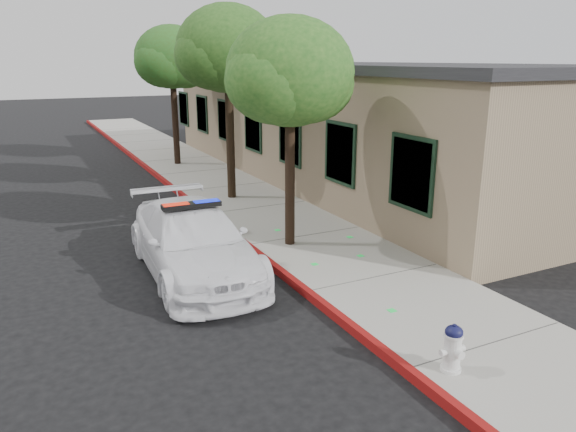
# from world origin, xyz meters

# --- Properties ---
(ground) EXTENTS (120.00, 120.00, 0.00)m
(ground) POSITION_xyz_m (0.00, 0.00, 0.00)
(ground) COLOR black
(ground) RESTS_ON ground
(sidewalk) EXTENTS (3.20, 60.00, 0.15)m
(sidewalk) POSITION_xyz_m (1.60, 3.00, 0.07)
(sidewalk) COLOR gray
(sidewalk) RESTS_ON ground
(red_curb) EXTENTS (0.14, 60.00, 0.16)m
(red_curb) POSITION_xyz_m (0.06, 3.00, 0.08)
(red_curb) COLOR maroon
(red_curb) RESTS_ON ground
(clapboard_building) EXTENTS (7.30, 20.89, 4.24)m
(clapboard_building) POSITION_xyz_m (6.69, 9.00, 2.13)
(clapboard_building) COLOR #8E7C5D
(clapboard_building) RESTS_ON ground
(police_car) EXTENTS (2.21, 5.07, 1.57)m
(police_car) POSITION_xyz_m (-1.53, 2.16, 0.73)
(police_car) COLOR white
(police_car) RESTS_ON ground
(fire_hydrant) EXTENTS (0.41, 0.35, 0.71)m
(fire_hydrant) POSITION_xyz_m (0.55, -3.31, 0.51)
(fire_hydrant) COLOR silver
(fire_hydrant) RESTS_ON sidewalk
(street_tree_near) EXTENTS (3.08, 2.83, 5.18)m
(street_tree_near) POSITION_xyz_m (0.98, 2.63, 4.01)
(street_tree_near) COLOR black
(street_tree_near) RESTS_ON sidewalk
(street_tree_mid) EXTENTS (3.31, 3.06, 5.84)m
(street_tree_mid) POSITION_xyz_m (1.37, 7.54, 4.55)
(street_tree_mid) COLOR black
(street_tree_mid) RESTS_ON sidewalk
(street_tree_far) EXTENTS (3.18, 2.94, 5.56)m
(street_tree_far) POSITION_xyz_m (1.39, 13.91, 4.33)
(street_tree_far) COLOR black
(street_tree_far) RESTS_ON sidewalk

